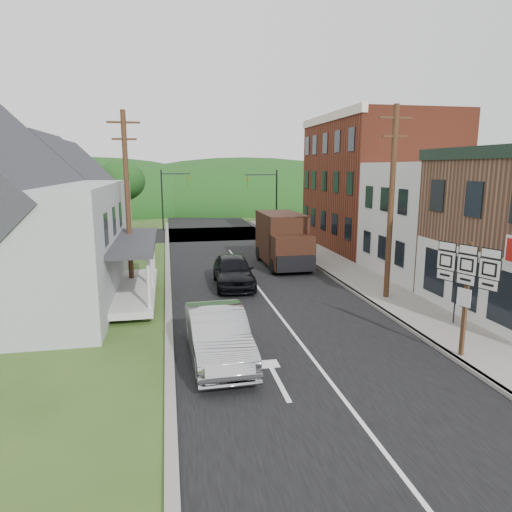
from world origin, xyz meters
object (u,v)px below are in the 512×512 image
warning_sign (456,287)px  route_sign_cluster (466,284)px  delivery_van (283,240)px  dark_sedan (233,271)px  silver_sedan (218,335)px

warning_sign → route_sign_cluster: bearing=-98.0°
delivery_van → dark_sedan: bearing=-131.1°
dark_sedan → warning_sign: bearing=-43.2°
silver_sedan → warning_sign: (9.54, 1.43, 0.76)m
delivery_van → warning_sign: (3.87, -12.23, -0.08)m
silver_sedan → delivery_van: (5.67, 13.66, 0.84)m
dark_sedan → route_sign_cluster: size_ratio=1.32×
route_sign_cluster → warning_sign: route_sign_cluster is taller
delivery_van → route_sign_cluster: bearing=-82.1°
silver_sedan → dark_sedan: (1.85, 9.25, -0.01)m
route_sign_cluster → warning_sign: 3.53m
silver_sedan → warning_sign: warning_sign is taller
dark_sedan → warning_sign: size_ratio=2.15×
silver_sedan → dark_sedan: silver_sedan is taller
silver_sedan → route_sign_cluster: size_ratio=1.38×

